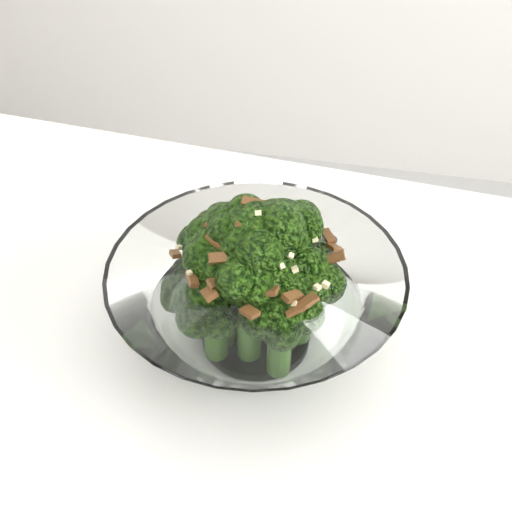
# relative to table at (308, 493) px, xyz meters

# --- Properties ---
(table) EXTENTS (1.27, 0.90, 0.75)m
(table) POSITION_rel_table_xyz_m (0.00, 0.00, 0.00)
(table) COLOR white
(table) RESTS_ON ground
(broccoli_dish) EXTENTS (0.25, 0.25, 0.15)m
(broccoli_dish) POSITION_rel_table_xyz_m (-0.07, 0.10, 0.13)
(broccoli_dish) COLOR white
(broccoli_dish) RESTS_ON table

